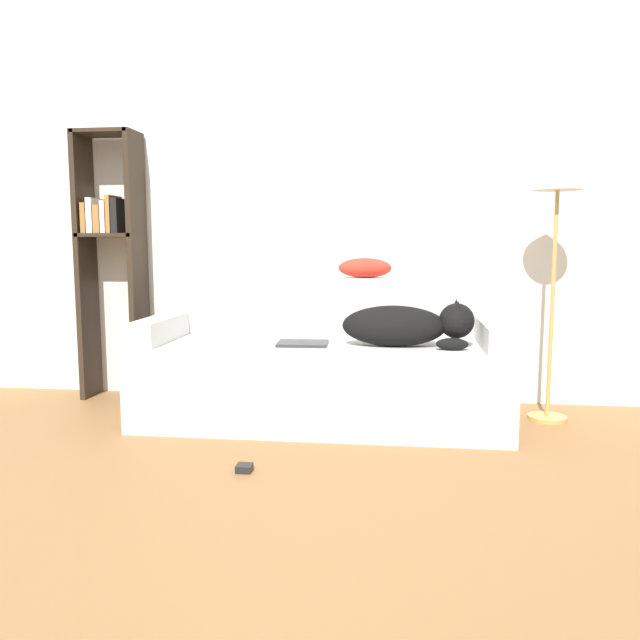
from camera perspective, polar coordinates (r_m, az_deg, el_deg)
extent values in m
cube|color=silver|center=(4.18, 0.00, 11.30)|extent=(7.67, 0.06, 2.70)
cube|color=silver|center=(3.71, 0.19, -7.22)|extent=(2.10, 0.86, 0.25)
cube|color=silver|center=(3.65, 0.17, -3.77)|extent=(2.06, 0.82, 0.21)
cube|color=silver|center=(3.97, 0.81, 1.27)|extent=(2.06, 0.15, 0.36)
cube|color=silver|center=(3.86, -14.35, -0.78)|extent=(0.15, 0.67, 0.14)
cube|color=silver|center=(3.64, 15.61, -1.29)|extent=(0.15, 0.67, 0.14)
ellipsoid|color=black|center=(3.55, 6.77, -0.55)|extent=(0.59, 0.23, 0.23)
sphere|color=black|center=(3.56, 12.38, -0.08)|extent=(0.20, 0.20, 0.20)
cone|color=black|center=(3.50, 12.50, 1.02)|extent=(0.07, 0.07, 0.09)
cone|color=black|center=(3.61, 12.33, 1.20)|extent=(0.07, 0.07, 0.09)
ellipsoid|color=black|center=(3.47, 12.00, -2.18)|extent=(0.18, 0.06, 0.07)
cube|color=#2D2D30|center=(3.59, -1.59, -2.15)|extent=(0.30, 0.23, 0.02)
ellipsoid|color=red|center=(3.94, 4.12, 4.77)|extent=(0.33, 0.15, 0.12)
cube|color=#2D2319|center=(4.47, -20.61, 4.56)|extent=(0.04, 0.26, 1.76)
cube|color=#2D2319|center=(4.31, -16.30, 4.65)|extent=(0.04, 0.26, 1.76)
cube|color=#2D2319|center=(4.44, -18.95, 15.87)|extent=(0.38, 0.26, 0.02)
cube|color=#2D2319|center=(4.39, -18.60, 7.37)|extent=(0.38, 0.26, 0.02)
cube|color=olive|center=(4.43, -20.31, 8.71)|extent=(0.03, 0.20, 0.20)
cube|color=silver|center=(4.42, -19.82, 8.94)|extent=(0.04, 0.20, 0.23)
cube|color=olive|center=(4.39, -19.25, 8.68)|extent=(0.04, 0.20, 0.18)
cube|color=silver|center=(4.38, -18.74, 8.88)|extent=(0.03, 0.20, 0.21)
cube|color=olive|center=(4.36, -18.32, 9.14)|extent=(0.03, 0.20, 0.24)
cube|color=black|center=(4.34, -17.81, 9.04)|extent=(0.04, 0.20, 0.22)
cylinder|color=tan|center=(3.97, 20.05, -8.39)|extent=(0.22, 0.22, 0.02)
cylinder|color=tan|center=(3.85, 20.47, 1.25)|extent=(0.02, 0.02, 1.31)
cone|color=beige|center=(3.86, 20.96, 12.30)|extent=(0.28, 0.28, 0.17)
cube|color=black|center=(2.95, -6.94, -13.29)|extent=(0.07, 0.07, 0.03)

